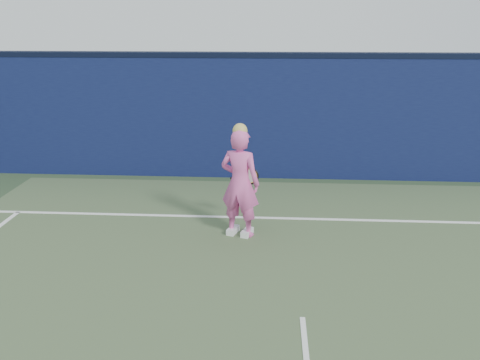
{
  "coord_description": "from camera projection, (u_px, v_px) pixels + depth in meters",
  "views": [
    {
      "loc": [
        -0.39,
        -4.04,
        3.23
      ],
      "look_at": [
        -0.86,
        3.3,
        0.9
      ],
      "focal_mm": 38.0,
      "sensor_mm": 36.0,
      "label": 1
    }
  ],
  "objects": [
    {
      "name": "backstop_wall",
      "position": [
        291.0,
        119.0,
        10.61
      ],
      "size": [
        24.0,
        0.4,
        2.5
      ],
      "primitive_type": "cube",
      "color": "#0E143E",
      "rests_on": "ground"
    },
    {
      "name": "wall_cap",
      "position": [
        292.0,
        55.0,
        10.21
      ],
      "size": [
        24.0,
        0.42,
        0.1
      ],
      "primitive_type": "cube",
      "color": "black",
      "rests_on": "backstop_wall"
    },
    {
      "name": "player",
      "position": [
        240.0,
        183.0,
        7.74
      ],
      "size": [
        0.71,
        0.58,
        1.78
      ],
      "rotation": [
        0.0,
        0.0,
        2.83
      ],
      "color": "#EB5BAF",
      "rests_on": "ground"
    },
    {
      "name": "racket",
      "position": [
        249.0,
        176.0,
        8.11
      ],
      "size": [
        0.49,
        0.28,
        0.29
      ],
      "rotation": [
        0.0,
        0.0,
        -0.57
      ],
      "color": "black",
      "rests_on": "ground"
    }
  ]
}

